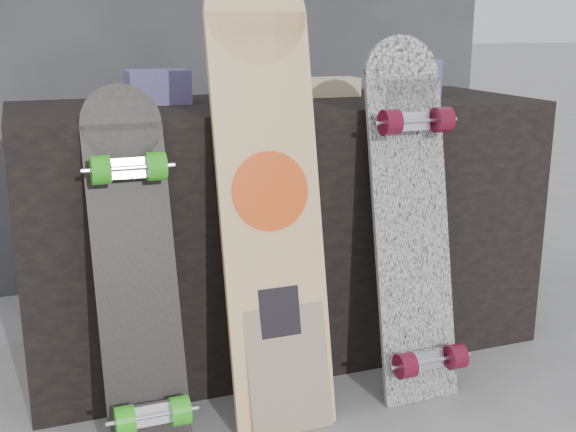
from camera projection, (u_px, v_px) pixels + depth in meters
name	position (u px, v px, depth m)	size (l,w,h in m)	color
ground	(342.00, 413.00, 1.98)	(60.00, 60.00, 0.00)	slate
vendor_table	(280.00, 226.00, 2.33)	(1.60, 0.60, 0.80)	black
booth	(208.00, 5.00, 2.91)	(2.40, 0.22, 2.20)	#323237
merch_box_purple	(158.00, 87.00, 2.15)	(0.18, 0.12, 0.10)	navy
merch_box_small	(412.00, 78.00, 2.37)	(0.14, 0.14, 0.12)	navy
merch_box_flat	(324.00, 87.00, 2.37)	(0.22, 0.10, 0.06)	#D1B78C
longboard_geisha	(269.00, 184.00, 1.86)	(0.27, 0.28, 1.20)	beige
longboard_celtic	(275.00, 223.00, 1.87)	(0.22, 0.28, 1.00)	beige
longboard_cascadia	(413.00, 216.00, 2.00)	(0.23, 0.29, 1.01)	white
skateboard_dark	(136.00, 267.00, 1.77)	(0.20, 0.33, 0.89)	black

